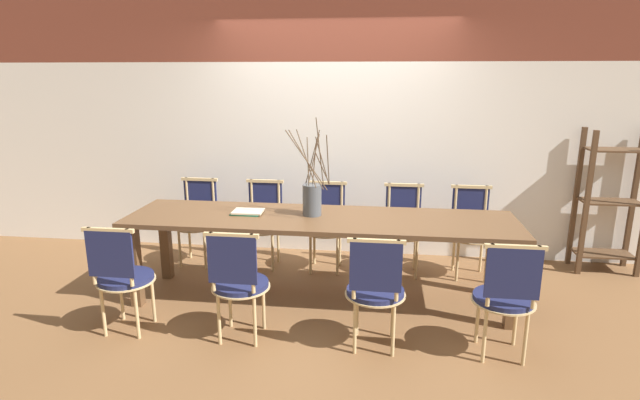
% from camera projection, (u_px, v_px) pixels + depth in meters
% --- Properties ---
extents(ground_plane, '(16.00, 16.00, 0.00)m').
position_uv_depth(ground_plane, '(320.00, 299.00, 4.44)').
color(ground_plane, brown).
extents(wall_rear, '(12.00, 0.06, 3.20)m').
position_uv_depth(wall_rear, '(336.00, 107.00, 5.29)').
color(wall_rear, white).
rests_on(wall_rear, ground_plane).
extents(dining_table, '(3.31, 0.83, 0.76)m').
position_uv_depth(dining_table, '(320.00, 227.00, 4.27)').
color(dining_table, brown).
rests_on(dining_table, ground_plane).
extents(chair_near_leftend, '(0.44, 0.44, 0.88)m').
position_uv_depth(chair_near_leftend, '(122.00, 274.00, 3.77)').
color(chair_near_leftend, '#1E234C').
rests_on(chair_near_leftend, ground_plane).
extents(chair_near_left, '(0.44, 0.44, 0.88)m').
position_uv_depth(chair_near_left, '(239.00, 280.00, 3.65)').
color(chair_near_left, '#1E234C').
rests_on(chair_near_left, ground_plane).
extents(chair_near_center, '(0.44, 0.44, 0.88)m').
position_uv_depth(chair_near_center, '(375.00, 288.00, 3.53)').
color(chair_near_center, '#1E234C').
rests_on(chair_near_center, ground_plane).
extents(chair_near_right, '(0.44, 0.44, 0.88)m').
position_uv_depth(chair_near_right, '(506.00, 295.00, 3.42)').
color(chair_near_right, '#1E234C').
rests_on(chair_near_right, ground_plane).
extents(chair_far_leftend, '(0.44, 0.44, 0.88)m').
position_uv_depth(chair_far_leftend, '(197.00, 218.00, 5.22)').
color(chair_far_leftend, '#1E234C').
rests_on(chair_far_leftend, ground_plane).
extents(chair_far_left, '(0.44, 0.44, 0.88)m').
position_uv_depth(chair_far_left, '(263.00, 221.00, 5.13)').
color(chair_far_left, '#1E234C').
rests_on(chair_far_left, ground_plane).
extents(chair_far_center, '(0.44, 0.44, 0.88)m').
position_uv_depth(chair_far_center, '(326.00, 223.00, 5.05)').
color(chair_far_center, '#1E234C').
rests_on(chair_far_center, ground_plane).
extents(chair_far_right, '(0.44, 0.44, 0.88)m').
position_uv_depth(chair_far_right, '(403.00, 226.00, 4.95)').
color(chair_far_right, '#1E234C').
rests_on(chair_far_right, ground_plane).
extents(chair_far_rightend, '(0.44, 0.44, 0.88)m').
position_uv_depth(chair_far_rightend, '(471.00, 229.00, 4.87)').
color(chair_far_rightend, '#1E234C').
rests_on(chair_far_rightend, ground_plane).
extents(vase_centerpiece, '(0.35, 0.34, 0.84)m').
position_uv_depth(vase_centerpiece, '(312.00, 198.00, 4.27)').
color(vase_centerpiece, '#4C5156').
rests_on(vase_centerpiece, dining_table).
extents(book_stack, '(0.27, 0.20, 0.03)m').
position_uv_depth(book_stack, '(248.00, 212.00, 4.35)').
color(book_stack, '#1E6B4C').
rests_on(book_stack, dining_table).
extents(shelving_rack, '(0.59, 0.33, 1.44)m').
position_uv_depth(shelving_rack, '(610.00, 202.00, 4.94)').
color(shelving_rack, '#513823').
rests_on(shelving_rack, ground_plane).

